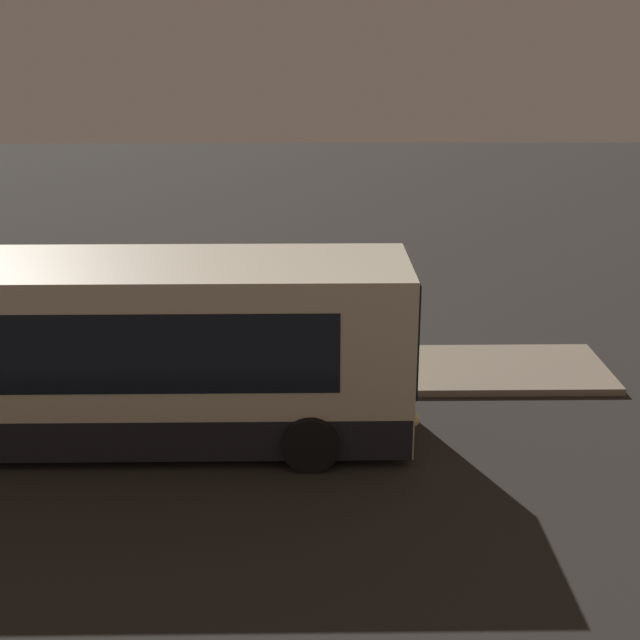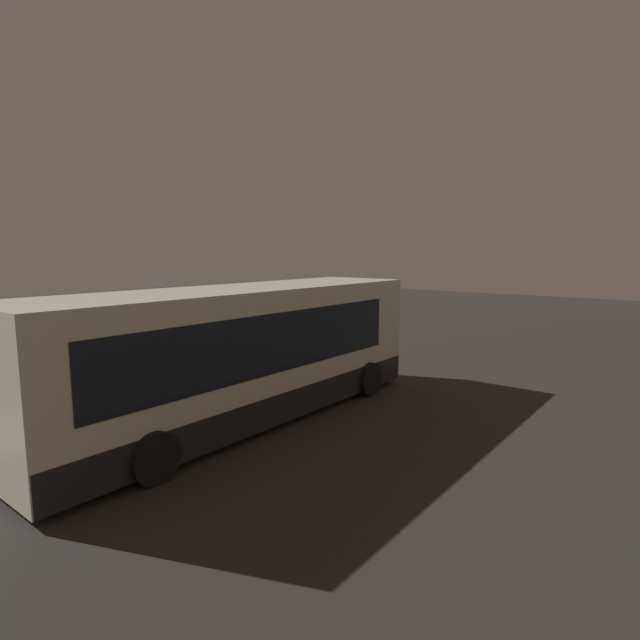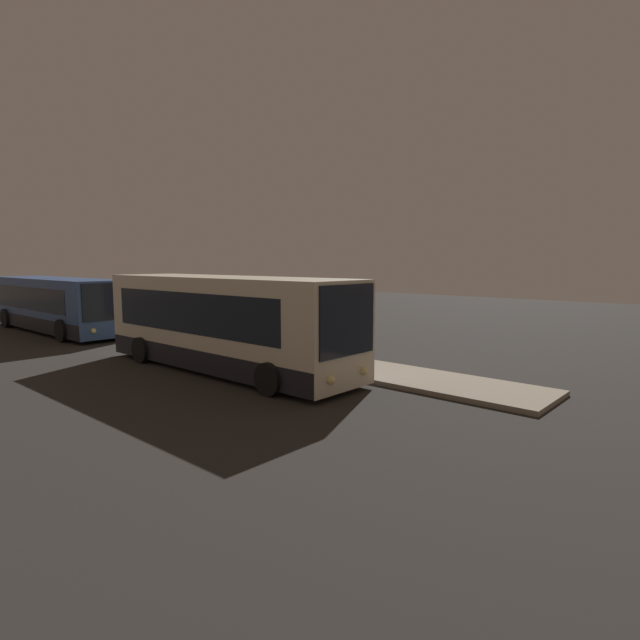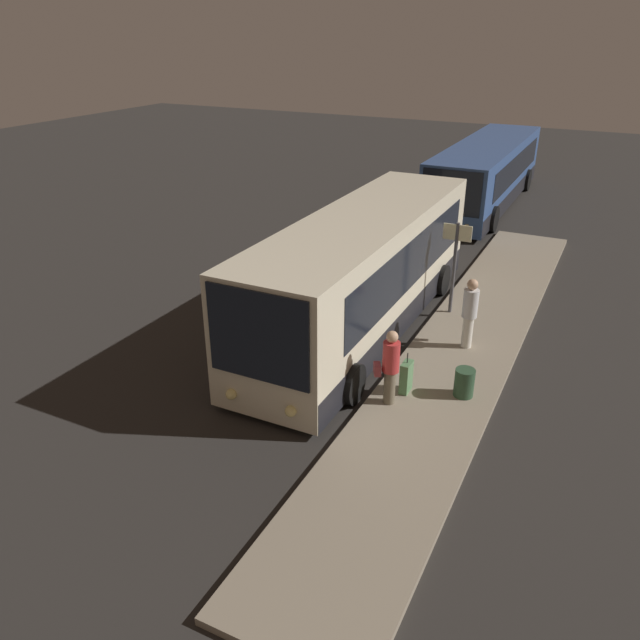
{
  "view_description": "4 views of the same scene",
  "coord_description": "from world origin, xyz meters",
  "px_view_note": "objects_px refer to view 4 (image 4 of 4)",
  "views": [
    {
      "loc": [
        3.75,
        -14.36,
        6.97
      ],
      "look_at": [
        3.99,
        0.57,
        1.95
      ],
      "focal_mm": 50.0,
      "sensor_mm": 36.0,
      "label": 1
    },
    {
      "loc": [
        -7.72,
        -8.69,
        4.02
      ],
      "look_at": [
        3.99,
        0.57,
        1.95
      ],
      "focal_mm": 28.0,
      "sensor_mm": 36.0,
      "label": 2
    },
    {
      "loc": [
        13.74,
        -10.41,
        3.67
      ],
      "look_at": [
        3.99,
        0.57,
        1.95
      ],
      "focal_mm": 28.0,
      "sensor_mm": 36.0,
      "label": 3
    },
    {
      "loc": [
        14.62,
        5.85,
        7.61
      ],
      "look_at": [
        3.99,
        0.57,
        1.95
      ],
      "focal_mm": 35.0,
      "sensor_mm": 36.0,
      "label": 4
    }
  ],
  "objects_px": {
    "suitcase": "(406,377)",
    "trash_bin": "(464,383)",
    "bus_lead": "(363,273)",
    "passenger_waiting": "(390,365)",
    "passenger_boarding": "(470,311)",
    "sign_post": "(455,256)",
    "bus_second": "(486,174)"
  },
  "relations": [
    {
      "from": "passenger_boarding",
      "to": "passenger_waiting",
      "type": "bearing_deg",
      "value": -123.28
    },
    {
      "from": "suitcase",
      "to": "trash_bin",
      "type": "bearing_deg",
      "value": 108.5
    },
    {
      "from": "passenger_waiting",
      "to": "suitcase",
      "type": "xyz_separation_m",
      "value": [
        -0.6,
        0.19,
        -0.57
      ]
    },
    {
      "from": "bus_lead",
      "to": "bus_second",
      "type": "height_order",
      "value": "bus_lead"
    },
    {
      "from": "sign_post",
      "to": "trash_bin",
      "type": "bearing_deg",
      "value": 19.43
    },
    {
      "from": "bus_second",
      "to": "passenger_boarding",
      "type": "height_order",
      "value": "bus_second"
    },
    {
      "from": "bus_lead",
      "to": "passenger_boarding",
      "type": "relative_size",
      "value": 5.8
    },
    {
      "from": "passenger_waiting",
      "to": "trash_bin",
      "type": "distance_m",
      "value": 1.82
    },
    {
      "from": "bus_second",
      "to": "trash_bin",
      "type": "xyz_separation_m",
      "value": [
        16.95,
        3.49,
        -0.94
      ]
    },
    {
      "from": "passenger_waiting",
      "to": "sign_post",
      "type": "distance_m",
      "value": 5.28
    },
    {
      "from": "passenger_boarding",
      "to": "trash_bin",
      "type": "distance_m",
      "value": 2.49
    },
    {
      "from": "bus_lead",
      "to": "trash_bin",
      "type": "distance_m",
      "value": 4.43
    },
    {
      "from": "passenger_boarding",
      "to": "suitcase",
      "type": "xyz_separation_m",
      "value": [
        2.74,
        -0.67,
        -0.64
      ]
    },
    {
      "from": "bus_lead",
      "to": "trash_bin",
      "type": "xyz_separation_m",
      "value": [
        2.49,
        3.49,
        -1.11
      ]
    },
    {
      "from": "passenger_waiting",
      "to": "sign_post",
      "type": "height_order",
      "value": "sign_post"
    },
    {
      "from": "passenger_boarding",
      "to": "suitcase",
      "type": "bearing_deg",
      "value": -122.62
    },
    {
      "from": "bus_lead",
      "to": "bus_second",
      "type": "relative_size",
      "value": 0.89
    },
    {
      "from": "suitcase",
      "to": "sign_post",
      "type": "distance_m",
      "value": 4.82
    },
    {
      "from": "bus_second",
      "to": "passenger_boarding",
      "type": "xyz_separation_m",
      "value": [
        14.61,
        2.95,
        -0.26
      ]
    },
    {
      "from": "sign_post",
      "to": "passenger_boarding",
      "type": "bearing_deg",
      "value": 26.68
    },
    {
      "from": "passenger_boarding",
      "to": "bus_lead",
      "type": "bearing_deg",
      "value": 158.04
    },
    {
      "from": "bus_lead",
      "to": "bus_second",
      "type": "xyz_separation_m",
      "value": [
        -14.46,
        -0.0,
        -0.17
      ]
    },
    {
      "from": "bus_second",
      "to": "passenger_waiting",
      "type": "xyz_separation_m",
      "value": [
        17.95,
        2.09,
        -0.33
      ]
    },
    {
      "from": "bus_lead",
      "to": "passenger_waiting",
      "type": "bearing_deg",
      "value": 30.95
    },
    {
      "from": "bus_lead",
      "to": "suitcase",
      "type": "distance_m",
      "value": 3.84
    },
    {
      "from": "sign_post",
      "to": "suitcase",
      "type": "bearing_deg",
      "value": 3.53
    },
    {
      "from": "passenger_waiting",
      "to": "sign_post",
      "type": "bearing_deg",
      "value": -27.43
    },
    {
      "from": "passenger_boarding",
      "to": "sign_post",
      "type": "distance_m",
      "value": 2.22
    },
    {
      "from": "passenger_waiting",
      "to": "suitcase",
      "type": "bearing_deg",
      "value": -45.83
    },
    {
      "from": "passenger_boarding",
      "to": "sign_post",
      "type": "relative_size",
      "value": 0.7
    },
    {
      "from": "passenger_boarding",
      "to": "bus_second",
      "type": "bearing_deg",
      "value": 82.47
    },
    {
      "from": "sign_post",
      "to": "bus_lead",
      "type": "bearing_deg",
      "value": -48.95
    }
  ]
}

